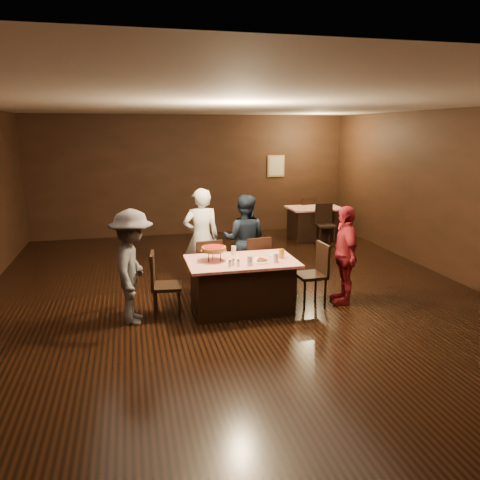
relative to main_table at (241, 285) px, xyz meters
name	(u,v)px	position (x,y,z in m)	size (l,w,h in m)	color
room	(237,164)	(0.04, 0.43, 1.75)	(10.00, 10.04, 3.02)	black
main_table	(241,285)	(0.00, 0.00, 0.00)	(1.60, 1.00, 0.77)	red
back_table	(314,223)	(2.87, 4.21, 0.00)	(1.30, 0.90, 0.77)	#A61C0B
chair_far_left	(206,267)	(-0.40, 0.75, 0.09)	(0.42, 0.42, 0.95)	black
chair_far_right	(254,264)	(0.40, 0.75, 0.09)	(0.42, 0.42, 0.95)	black
chair_end_left	(167,285)	(-1.10, 0.00, 0.09)	(0.42, 0.42, 0.95)	black
chair_end_right	(311,274)	(1.10, 0.00, 0.09)	(0.42, 0.42, 0.95)	black
chair_back_near	(326,225)	(2.87, 3.51, 0.09)	(0.42, 0.42, 0.95)	black
chair_back_far	(305,215)	(2.87, 4.81, 0.09)	(0.42, 0.42, 0.95)	black
diner_white_jacket	(201,238)	(-0.40, 1.26, 0.46)	(0.62, 0.40, 1.69)	white
diner_navy_hoodie	(244,240)	(0.34, 1.20, 0.40)	(0.76, 0.59, 1.57)	black
diner_grey_knit	(133,267)	(-1.56, -0.10, 0.41)	(1.03, 0.59, 1.60)	#4C4C51
diner_red_shirt	(345,255)	(1.62, -0.07, 0.38)	(0.89, 0.37, 1.53)	#A71F2A
pizza_stand	(214,249)	(-0.40, 0.05, 0.57)	(0.38, 0.38, 0.22)	black
plate_with_slice	(261,261)	(0.25, -0.18, 0.41)	(0.25, 0.25, 0.06)	white
plate_empty	(274,255)	(0.55, 0.15, 0.39)	(0.25, 0.25, 0.01)	white
glass_front_left	(250,261)	(0.05, -0.30, 0.46)	(0.08, 0.08, 0.14)	silver
glass_front_right	(276,258)	(0.45, -0.25, 0.46)	(0.08, 0.08, 0.14)	silver
glass_amber	(281,254)	(0.60, -0.05, 0.46)	(0.08, 0.08, 0.14)	#BF7F26
glass_back	(234,251)	(-0.05, 0.30, 0.46)	(0.08, 0.08, 0.14)	silver
condiments	(234,263)	(-0.18, -0.28, 0.43)	(0.17, 0.10, 0.09)	silver
napkin_center	(261,259)	(0.30, 0.00, 0.39)	(0.16, 0.16, 0.01)	white
napkin_left	(232,261)	(-0.15, -0.05, 0.39)	(0.16, 0.16, 0.01)	white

